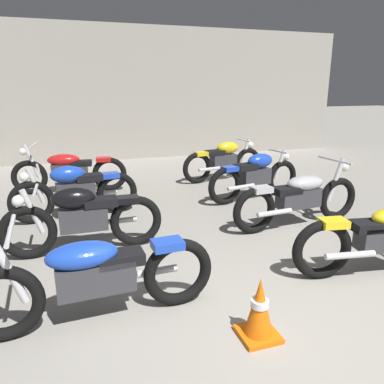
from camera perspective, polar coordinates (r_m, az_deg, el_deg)
The scene contains 10 objects.
ground_plane at distance 3.40m, azimuth 15.74°, elevation -21.33°, with size 60.00×60.00×0.00m, color gray.
back_wall at distance 10.80m, azimuth -10.08°, elevation 14.52°, with size 13.17×0.24×3.60m, color #9E998E.
motorcycle_left_row_0 at distance 3.40m, azimuth -14.71°, elevation -12.17°, with size 2.17×0.68×0.97m.
motorcycle_left_row_1 at distance 4.81m, azimuth -16.37°, elevation -3.71°, with size 1.97×0.48×0.88m.
motorcycle_left_row_2 at distance 6.10m, azimuth -17.46°, elevation 0.33°, with size 1.97×0.54×0.88m.
motorcycle_left_row_3 at distance 7.62m, azimuth -18.28°, elevation 3.23°, with size 2.17×0.68×0.97m.
motorcycle_right_row_1 at distance 5.70m, azimuth 16.09°, elevation -0.71°, with size 2.17×0.68×0.97m.
motorcycle_right_row_2 at distance 6.89m, azimuth 9.68°, elevation 2.57°, with size 1.96×0.61×0.88m.
motorcycle_right_row_3 at distance 8.25m, azimuth 4.88°, elevation 4.95°, with size 1.97×0.57×0.88m.
traffic_cone at distance 3.25m, azimuth 10.26°, elevation -17.21°, with size 0.32×0.32×0.54m.
Camera 1 is at (-1.63, -2.18, 2.02)m, focal length 34.90 mm.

